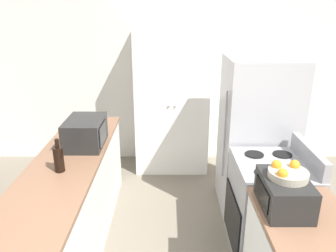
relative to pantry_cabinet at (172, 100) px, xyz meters
name	(u,v)px	position (x,y,z in m)	size (l,w,h in m)	color
wall_back	(168,72)	(-0.05, 0.33, 0.31)	(7.00, 0.06, 2.60)	white
counter_left	(70,208)	(-0.95, -1.71, -0.56)	(0.60, 2.51, 0.89)	silver
pantry_cabinet	(172,100)	(0.00, 0.00, 0.00)	(0.97, 0.59, 1.98)	white
stove	(269,207)	(0.87, -1.73, -0.54)	(0.66, 0.73, 1.05)	#9E9EA3
refrigerator	(256,136)	(0.91, -0.97, -0.14)	(0.76, 0.72, 1.69)	#B7B7BC
microwave	(85,132)	(-0.85, -1.32, 0.04)	(0.35, 0.49, 0.27)	black
wine_bottle	(59,159)	(-0.94, -1.87, 0.02)	(0.08, 0.08, 0.29)	black
toaster_oven	(284,193)	(0.72, -2.39, 0.01)	(0.30, 0.42, 0.22)	black
fruit_bowl	(287,173)	(0.73, -2.37, 0.16)	(0.26, 0.26, 0.10)	#B2A893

